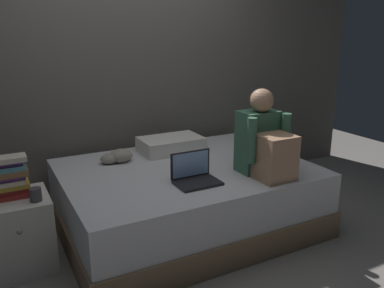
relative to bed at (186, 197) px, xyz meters
The scene contains 10 objects.
ground_plane 0.45m from the bed, 123.69° to the right, with size 8.00×8.00×0.00m, color gray.
wall_back 1.42m from the bed, 102.53° to the left, with size 5.60×0.10×2.70m, color #605B56.
bed is the anchor object (origin of this frame).
nightstand 1.30m from the bed, behind, with size 0.44×0.46×0.53m.
person_sitting 0.81m from the bed, 43.54° to the right, with size 0.39×0.44×0.65m.
laptop 0.48m from the bed, 106.88° to the right, with size 0.32×0.23×0.22m.
pillow 0.57m from the bed, 80.43° to the left, with size 0.56×0.36×0.13m, color silver.
book_stack 1.37m from the bed, behind, with size 0.24×0.16×0.29m.
mug 1.21m from the bed, behind, with size 0.08×0.08×0.09m, color #3D3D42.
clothes_pile 0.67m from the bed, 141.32° to the left, with size 0.28×0.17×0.11m.
Camera 1 is at (-1.19, -2.42, 1.61)m, focal length 37.01 mm.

